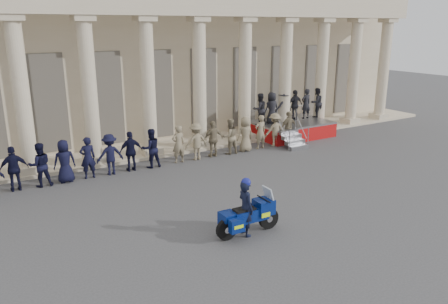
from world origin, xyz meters
TOP-DOWN VIEW (x-y plane):
  - ground at (0.00, 0.00)m, footprint 90.00×90.00m
  - building at (-0.00, 14.74)m, footprint 40.00×12.50m
  - officer_rank at (-2.26, 6.49)m, footprint 21.76×0.64m
  - reviewing_stand at (9.27, 7.78)m, footprint 4.81×3.94m
  - motorcycle at (0.76, -0.85)m, footprint 2.10×0.86m
  - rider at (0.64, -0.85)m, footprint 0.41×0.62m

SIDE VIEW (x-z plane):
  - ground at x=0.00m, z-range 0.00..0.00m
  - motorcycle at x=0.76m, z-range -0.09..1.25m
  - officer_rank at x=-2.26m, z-range 0.00..1.69m
  - rider at x=0.64m, z-range 0.00..1.75m
  - reviewing_stand at x=9.27m, z-range 0.14..2.63m
  - building at x=0.00m, z-range 0.02..9.02m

